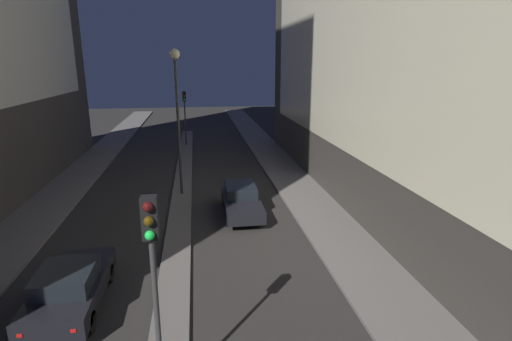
% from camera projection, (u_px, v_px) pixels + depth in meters
% --- Properties ---
extents(building_right, '(6.01, 33.40, 18.47)m').
position_uv_depth(building_right, '(393.00, 29.00, 21.01)').
color(building_right, '#423D38').
rests_on(building_right, ground).
extents(median_strip, '(1.12, 39.33, 0.13)m').
position_uv_depth(median_strip, '(183.00, 183.00, 25.56)').
color(median_strip, '#66605B').
rests_on(median_strip, ground).
extents(traffic_light_near, '(0.32, 0.42, 4.87)m').
position_uv_depth(traffic_light_near, '(152.00, 258.00, 8.15)').
color(traffic_light_near, '#383838').
rests_on(traffic_light_near, median_strip).
extents(traffic_light_mid, '(0.32, 0.42, 4.87)m').
position_uv_depth(traffic_light_mid, '(185.00, 106.00, 36.19)').
color(traffic_light_mid, '#383838').
rests_on(traffic_light_mid, median_strip).
extents(street_lamp, '(0.55, 0.55, 8.11)m').
position_uv_depth(street_lamp, '(177.00, 95.00, 21.83)').
color(street_lamp, '#383838').
rests_on(street_lamp, median_strip).
extents(car_left_lane, '(1.90, 4.48, 1.49)m').
position_uv_depth(car_left_lane, '(70.00, 286.00, 12.51)').
color(car_left_lane, black).
rests_on(car_left_lane, ground).
extents(car_right_lane, '(1.78, 4.71, 1.48)m').
position_uv_depth(car_right_lane, '(241.00, 200.00, 20.38)').
color(car_right_lane, black).
rests_on(car_right_lane, ground).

